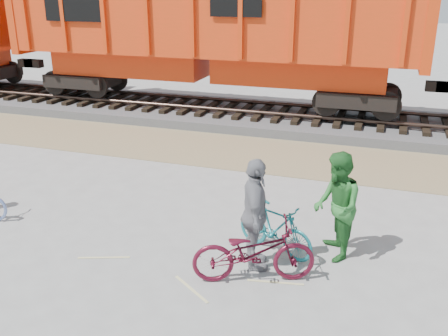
{
  "coord_description": "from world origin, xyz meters",
  "views": [
    {
      "loc": [
        3.39,
        -7.32,
        4.47
      ],
      "look_at": [
        0.43,
        1.5,
        1.03
      ],
      "focal_mm": 40.0,
      "sensor_mm": 36.0,
      "label": 1
    }
  ],
  "objects": [
    {
      "name": "person_woman",
      "position": [
        1.54,
        -0.24,
        0.95
      ],
      "size": [
        0.8,
        1.21,
        1.91
      ],
      "primitive_type": "imported",
      "rotation": [
        0.0,
        0.0,
        1.9
      ],
      "color": "gray",
      "rests_on": "ground"
    },
    {
      "name": "gravel_strip",
      "position": [
        0.0,
        5.5,
        0.01
      ],
      "size": [
        120.0,
        3.0,
        0.02
      ],
      "primitive_type": "cube",
      "color": "#927C5A",
      "rests_on": "ground"
    },
    {
      "name": "bicycle_maroon",
      "position": [
        1.64,
        -0.64,
        0.51
      ],
      "size": [
        2.05,
        1.33,
        1.02
      ],
      "primitive_type": "imported",
      "rotation": [
        0.0,
        0.0,
        1.94
      ],
      "color": "#541022",
      "rests_on": "ground"
    },
    {
      "name": "bicycle_teal",
      "position": [
        1.76,
        0.34,
        0.47
      ],
      "size": [
        1.6,
        1.02,
        0.94
      ],
      "primitive_type": "imported",
      "rotation": [
        0.0,
        0.0,
        1.16
      ],
      "color": "#1B737A",
      "rests_on": "ground"
    },
    {
      "name": "ballast_bed",
      "position": [
        0.0,
        9.0,
        0.15
      ],
      "size": [
        120.0,
        4.0,
        0.3
      ],
      "primitive_type": "cube",
      "color": "slate",
      "rests_on": "ground"
    },
    {
      "name": "hopper_car_center",
      "position": [
        -2.59,
        9.0,
        3.01
      ],
      "size": [
        14.0,
        3.13,
        4.65
      ],
      "color": "black",
      "rests_on": "track"
    },
    {
      "name": "ground",
      "position": [
        0.0,
        0.0,
        0.0
      ],
      "size": [
        120.0,
        120.0,
        0.0
      ],
      "primitive_type": "plane",
      "color": "#9E9E99",
      "rests_on": "ground"
    },
    {
      "name": "track",
      "position": [
        0.0,
        9.0,
        0.47
      ],
      "size": [
        120.0,
        2.6,
        0.24
      ],
      "color": "black",
      "rests_on": "ballast_bed"
    },
    {
      "name": "person_man",
      "position": [
        2.76,
        0.54,
        0.94
      ],
      "size": [
        0.97,
        1.1,
        1.89
      ],
      "primitive_type": "imported",
      "rotation": [
        0.0,
        0.0,
        -1.24
      ],
      "color": "#296F2D",
      "rests_on": "ground"
    }
  ]
}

